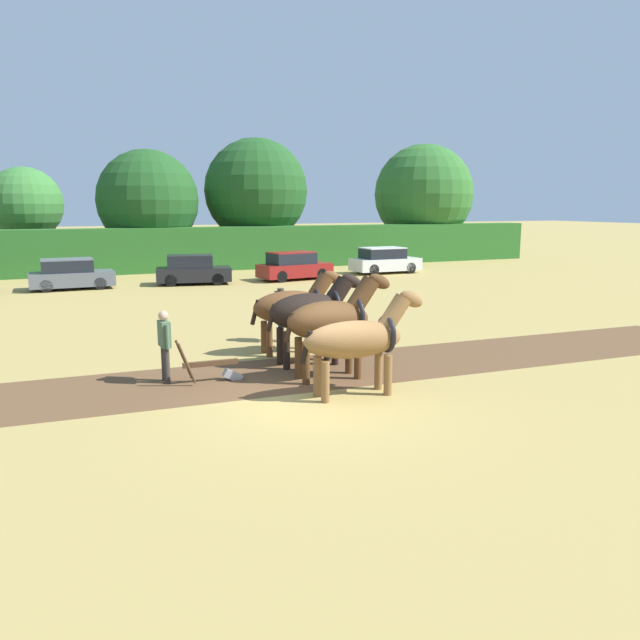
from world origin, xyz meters
name	(u,v)px	position (x,y,z in m)	size (l,w,h in m)	color
ground_plane	(313,401)	(0.00, 0.00, 0.00)	(240.00, 240.00, 0.00)	#A88E4C
plowed_furrow_strip	(91,394)	(-4.31, 2.37, 0.00)	(35.62, 3.28, 0.01)	brown
hedgerow	(139,251)	(0.00, 27.77, 1.37)	(57.34, 1.72, 2.73)	#286023
tree_far_left	(25,204)	(-6.24, 31.63, 4.17)	(4.53, 4.53, 6.45)	#4C3823
tree_left	(148,200)	(1.02, 30.30, 4.40)	(6.47, 6.47, 7.65)	#423323
tree_center_left	(256,191)	(8.46, 30.68, 5.09)	(7.17, 7.17, 8.68)	brown
tree_center	(424,194)	(21.81, 30.17, 4.92)	(7.59, 7.59, 8.72)	brown
draft_horse_lead_left	(358,339)	(1.07, 0.00, 1.26)	(2.96, 0.94, 2.33)	brown
draft_horse_lead_right	(333,320)	(1.12, 1.45, 1.43)	(2.78, 1.05, 2.56)	#513319
draft_horse_trail_left	(311,311)	(1.16, 2.89, 1.40)	(2.70, 1.07, 2.41)	black
draft_horse_trail_right	(294,306)	(1.22, 4.34, 1.31)	(2.78, 1.03, 2.35)	brown
plow	(216,368)	(-1.53, 2.27, 0.32)	(1.55, 0.47, 1.13)	#4C331E
farmer_at_plow	(165,341)	(-2.63, 2.69, 0.99)	(0.24, 0.68, 1.70)	#38332D
farmer_beside_team	(281,311)	(1.38, 5.85, 0.94)	(0.41, 0.64, 1.63)	#28334C
parked_car_left	(71,275)	(-4.15, 21.22, 0.72)	(3.99, 1.83, 1.52)	#565B66
parked_car_center_left	(193,270)	(1.81, 20.84, 0.74)	(4.07, 2.39, 1.54)	black
parked_car_center	(294,266)	(7.41, 20.65, 0.74)	(4.28, 2.32, 1.56)	maroon
parked_car_center_right	(384,261)	(13.72, 21.65, 0.76)	(4.18, 1.93, 1.58)	silver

